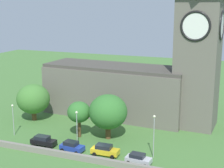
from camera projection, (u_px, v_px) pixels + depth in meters
ground_plane at (124, 127)px, 72.24m from camera, size 200.00×200.00×0.00m
church at (142, 77)px, 76.17m from camera, size 40.06×12.97×31.55m
quay_barrier at (88, 159)px, 56.25m from camera, size 43.41×0.70×1.03m
car_black at (43, 141)px, 62.63m from camera, size 4.72×2.14×1.86m
car_blue at (72, 146)px, 60.13m from camera, size 4.38×2.53×1.86m
car_yellow at (105, 150)px, 58.60m from camera, size 4.80×2.31×1.90m
car_silver at (138, 159)px, 55.51m from camera, size 4.27×2.43×1.70m
streetlamp_west_end at (13, 114)px, 66.97m from camera, size 0.44×0.44×6.28m
streetlamp_west_mid at (77, 123)px, 61.91m from camera, size 0.44×0.44×6.53m
streetlamp_central at (154, 130)px, 56.82m from camera, size 0.44×0.44×7.48m
tree_churchyard at (33, 99)px, 75.78m from camera, size 7.29×7.29×8.18m
tree_by_tower at (79, 112)px, 65.93m from camera, size 4.51×4.51×7.08m
tree_riverside_east at (108, 112)px, 65.01m from camera, size 7.32×7.32×8.69m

